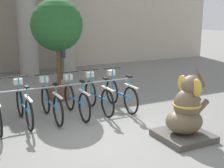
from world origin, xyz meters
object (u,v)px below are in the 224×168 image
at_px(bicycle_2, 24,105).
at_px(potted_tree, 57,29).
at_px(bicycle_4, 76,99).
at_px(elephant_statue, 186,114).
at_px(person_pedestrian, 61,53).
at_px(bicycle_3, 51,102).
at_px(bicycle_6, 120,93).
at_px(bicycle_5, 98,96).

bearing_deg(bicycle_2, potted_tree, 49.52).
relative_size(bicycle_4, elephant_statue, 1.14).
xyz_separation_m(bicycle_2, person_pedestrian, (2.30, 4.24, 0.59)).
relative_size(elephant_statue, person_pedestrian, 0.91).
relative_size(bicycle_3, bicycle_6, 1.00).
bearing_deg(potted_tree, bicycle_2, -130.48).
height_order(bicycle_3, elephant_statue, elephant_statue).
height_order(bicycle_4, bicycle_6, same).
xyz_separation_m(bicycle_3, bicycle_6, (1.87, 0.01, 0.00)).
distance_m(elephant_statue, person_pedestrian, 6.68).
relative_size(bicycle_3, potted_tree, 0.61).
xyz_separation_m(bicycle_2, bicycle_4, (1.25, -0.05, 0.00)).
xyz_separation_m(bicycle_4, bicycle_6, (1.25, 0.02, 0.00)).
height_order(elephant_statue, potted_tree, potted_tree).
xyz_separation_m(person_pedestrian, potted_tree, (-0.96, -2.67, 1.03)).
bearing_deg(bicycle_4, bicycle_2, 177.62).
relative_size(bicycle_2, bicycle_4, 1.00).
xyz_separation_m(bicycle_5, bicycle_6, (0.62, -0.05, 0.00)).
bearing_deg(bicycle_2, bicycle_5, 0.44).
bearing_deg(elephant_statue, bicycle_3, 130.99).
relative_size(bicycle_6, person_pedestrian, 1.03).
bearing_deg(bicycle_5, potted_tree, 108.77).
bearing_deg(bicycle_6, bicycle_3, -179.81).
bearing_deg(person_pedestrian, bicycle_3, -111.44).
bearing_deg(bicycle_4, elephant_statue, -58.62).
distance_m(bicycle_6, elephant_statue, 2.39).
xyz_separation_m(bicycle_5, elephant_statue, (0.82, -2.43, 0.10)).
height_order(bicycle_4, potted_tree, potted_tree).
distance_m(bicycle_6, person_pedestrian, 4.32).
bearing_deg(potted_tree, bicycle_4, -93.32).
bearing_deg(person_pedestrian, bicycle_6, -87.44).
bearing_deg(potted_tree, bicycle_3, -114.03).
bearing_deg(bicycle_5, bicycle_2, -179.56).
xyz_separation_m(bicycle_4, potted_tree, (0.09, 1.62, 1.62)).
distance_m(bicycle_4, elephant_statue, 2.77).
xyz_separation_m(bicycle_3, bicycle_4, (0.62, -0.01, 0.00)).
height_order(bicycle_4, elephant_statue, elephant_statue).
height_order(bicycle_3, bicycle_5, same).
height_order(bicycle_2, bicycle_3, same).
xyz_separation_m(bicycle_4, elephant_statue, (1.44, -2.36, 0.10)).
distance_m(bicycle_4, bicycle_6, 1.25).
bearing_deg(person_pedestrian, elephant_statue, -86.70).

